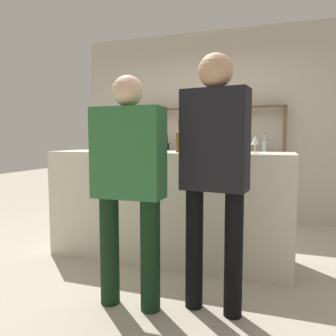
{
  "coord_description": "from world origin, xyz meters",
  "views": [
    {
      "loc": [
        1.04,
        -3.07,
        1.21
      ],
      "look_at": [
        0.0,
        0.0,
        0.92
      ],
      "focal_mm": 35.0,
      "sensor_mm": 36.0,
      "label": 1
    }
  ],
  "objects_px": {
    "counter_bottle_1": "(216,137)",
    "counter_bottle_0": "(180,140)",
    "cork_jar": "(199,144)",
    "customer_right": "(214,162)",
    "customer_center": "(129,176)",
    "counter_bottle_2": "(101,139)",
    "wine_glass": "(255,141)"
  },
  "relations": [
    {
      "from": "counter_bottle_1",
      "to": "customer_right",
      "type": "distance_m",
      "value": 0.79
    },
    {
      "from": "counter_bottle_0",
      "to": "counter_bottle_2",
      "type": "relative_size",
      "value": 0.92
    },
    {
      "from": "counter_bottle_0",
      "to": "cork_jar",
      "type": "height_order",
      "value": "counter_bottle_0"
    },
    {
      "from": "customer_center",
      "to": "counter_bottle_1",
      "type": "bearing_deg",
      "value": -27.22
    },
    {
      "from": "counter_bottle_2",
      "to": "customer_center",
      "type": "xyz_separation_m",
      "value": [
        0.76,
        -0.93,
        -0.26
      ]
    },
    {
      "from": "wine_glass",
      "to": "customer_right",
      "type": "bearing_deg",
      "value": -105.22
    },
    {
      "from": "cork_jar",
      "to": "customer_right",
      "type": "relative_size",
      "value": 0.08
    },
    {
      "from": "customer_center",
      "to": "wine_glass",
      "type": "bearing_deg",
      "value": -41.65
    },
    {
      "from": "counter_bottle_1",
      "to": "customer_center",
      "type": "relative_size",
      "value": 0.22
    },
    {
      "from": "wine_glass",
      "to": "customer_right",
      "type": "height_order",
      "value": "customer_right"
    },
    {
      "from": "customer_right",
      "to": "customer_center",
      "type": "distance_m",
      "value": 0.6
    },
    {
      "from": "counter_bottle_2",
      "to": "customer_right",
      "type": "distance_m",
      "value": 1.57
    },
    {
      "from": "customer_center",
      "to": "customer_right",
      "type": "bearing_deg",
      "value": -78.2
    },
    {
      "from": "counter_bottle_0",
      "to": "cork_jar",
      "type": "xyz_separation_m",
      "value": [
        0.13,
        0.25,
        -0.04
      ]
    },
    {
      "from": "cork_jar",
      "to": "customer_right",
      "type": "xyz_separation_m",
      "value": [
        0.35,
        -1.04,
        -0.1
      ]
    },
    {
      "from": "cork_jar",
      "to": "wine_glass",
      "type": "bearing_deg",
      "value": -24.87
    },
    {
      "from": "customer_right",
      "to": "customer_center",
      "type": "relative_size",
      "value": 1.08
    },
    {
      "from": "counter_bottle_2",
      "to": "customer_center",
      "type": "relative_size",
      "value": 0.2
    },
    {
      "from": "counter_bottle_1",
      "to": "counter_bottle_2",
      "type": "xyz_separation_m",
      "value": [
        -1.2,
        0.05,
        -0.01
      ]
    },
    {
      "from": "counter_bottle_0",
      "to": "customer_center",
      "type": "height_order",
      "value": "customer_center"
    },
    {
      "from": "customer_right",
      "to": "counter_bottle_1",
      "type": "bearing_deg",
      "value": 17.14
    },
    {
      "from": "counter_bottle_0",
      "to": "wine_glass",
      "type": "height_order",
      "value": "counter_bottle_0"
    },
    {
      "from": "counter_bottle_1",
      "to": "cork_jar",
      "type": "distance_m",
      "value": 0.36
    },
    {
      "from": "counter_bottle_2",
      "to": "customer_center",
      "type": "bearing_deg",
      "value": -50.88
    },
    {
      "from": "counter_bottle_0",
      "to": "wine_glass",
      "type": "bearing_deg",
      "value": -0.77
    },
    {
      "from": "customer_right",
      "to": "cork_jar",
      "type": "bearing_deg",
      "value": 25.68
    },
    {
      "from": "customer_right",
      "to": "counter_bottle_0",
      "type": "bearing_deg",
      "value": 38.65
    },
    {
      "from": "counter_bottle_1",
      "to": "counter_bottle_0",
      "type": "bearing_deg",
      "value": 175.27
    },
    {
      "from": "counter_bottle_1",
      "to": "customer_right",
      "type": "bearing_deg",
      "value": -79.97
    },
    {
      "from": "cork_jar",
      "to": "customer_right",
      "type": "bearing_deg",
      "value": -71.43
    },
    {
      "from": "counter_bottle_2",
      "to": "wine_glass",
      "type": "bearing_deg",
      "value": -1.13
    },
    {
      "from": "counter_bottle_1",
      "to": "counter_bottle_2",
      "type": "distance_m",
      "value": 1.21
    }
  ]
}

